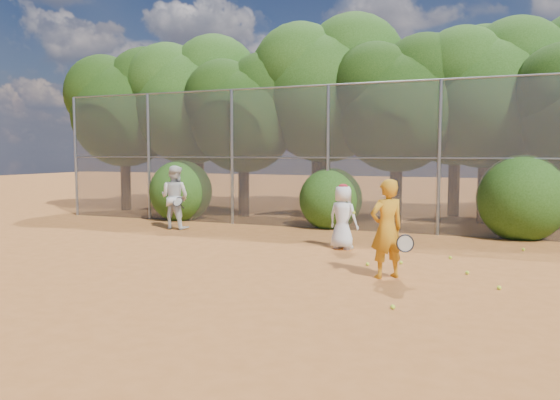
% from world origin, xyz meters
% --- Properties ---
extents(ground, '(80.00, 80.00, 0.00)m').
position_xyz_m(ground, '(0.00, 0.00, 0.00)').
color(ground, '#AB5E26').
rests_on(ground, ground).
extents(fence_back, '(20.05, 0.09, 4.03)m').
position_xyz_m(fence_back, '(-0.12, 6.00, 2.05)').
color(fence_back, gray).
rests_on(fence_back, ground).
extents(tree_0, '(4.38, 3.81, 6.00)m').
position_xyz_m(tree_0, '(-9.44, 8.04, 3.93)').
color(tree_0, black).
rests_on(tree_0, ground).
extents(tree_1, '(4.64, 4.03, 6.35)m').
position_xyz_m(tree_1, '(-6.94, 8.54, 4.16)').
color(tree_1, black).
rests_on(tree_1, ground).
extents(tree_2, '(3.99, 3.47, 5.47)m').
position_xyz_m(tree_2, '(-4.45, 7.83, 3.58)').
color(tree_2, black).
rests_on(tree_2, ground).
extents(tree_3, '(4.89, 4.26, 6.70)m').
position_xyz_m(tree_3, '(-1.94, 8.84, 4.40)').
color(tree_3, black).
rests_on(tree_3, ground).
extents(tree_4, '(4.19, 3.64, 5.73)m').
position_xyz_m(tree_4, '(0.55, 8.24, 3.76)').
color(tree_4, black).
rests_on(tree_4, ground).
extents(tree_5, '(4.51, 3.92, 6.17)m').
position_xyz_m(tree_5, '(3.06, 9.04, 4.05)').
color(tree_5, black).
rests_on(tree_5, ground).
extents(tree_9, '(4.83, 4.20, 6.62)m').
position_xyz_m(tree_9, '(-7.94, 10.84, 4.34)').
color(tree_9, black).
rests_on(tree_9, ground).
extents(tree_10, '(5.15, 4.48, 7.06)m').
position_xyz_m(tree_10, '(-2.93, 11.05, 4.63)').
color(tree_10, black).
rests_on(tree_10, ground).
extents(tree_11, '(4.64, 4.03, 6.35)m').
position_xyz_m(tree_11, '(2.06, 10.64, 4.16)').
color(tree_11, black).
rests_on(tree_11, ground).
extents(bush_0, '(2.00, 2.00, 2.00)m').
position_xyz_m(bush_0, '(-6.00, 6.30, 1.00)').
color(bush_0, '#214711').
rests_on(bush_0, ground).
extents(bush_1, '(1.80, 1.80, 1.80)m').
position_xyz_m(bush_1, '(-1.00, 6.30, 0.90)').
color(bush_1, '#214711').
rests_on(bush_1, ground).
extents(bush_2, '(2.20, 2.20, 2.20)m').
position_xyz_m(bush_2, '(4.00, 6.30, 1.10)').
color(bush_2, '#214711').
rests_on(bush_2, ground).
extents(player_yellow, '(0.87, 0.72, 1.70)m').
position_xyz_m(player_yellow, '(1.74, 0.64, 0.85)').
color(player_yellow, orange).
rests_on(player_yellow, ground).
extents(player_teen, '(0.79, 0.62, 1.46)m').
position_xyz_m(player_teen, '(0.28, 3.07, 0.72)').
color(player_teen, white).
rests_on(player_teen, ground).
extents(player_white, '(0.89, 0.74, 1.78)m').
position_xyz_m(player_white, '(-4.98, 4.38, 0.89)').
color(player_white, silver).
rests_on(player_white, ground).
extents(ball_0, '(0.07, 0.07, 0.07)m').
position_xyz_m(ball_0, '(3.55, 0.48, 0.03)').
color(ball_0, '#C3EB2A').
rests_on(ball_0, ground).
extents(ball_1, '(0.07, 0.07, 0.07)m').
position_xyz_m(ball_1, '(2.62, 2.76, 0.03)').
color(ball_1, '#C3EB2A').
rests_on(ball_1, ground).
extents(ball_2, '(0.07, 0.07, 0.07)m').
position_xyz_m(ball_2, '(2.21, -1.23, 0.03)').
color(ball_2, '#C3EB2A').
rests_on(ball_2, ground).
extents(ball_3, '(0.07, 0.07, 0.07)m').
position_xyz_m(ball_3, '(3.02, 1.42, 0.03)').
color(ball_3, '#C3EB2A').
rests_on(ball_3, ground).
extents(ball_4, '(0.07, 0.07, 0.07)m').
position_xyz_m(ball_4, '(1.22, 1.48, 0.03)').
color(ball_4, '#C3EB2A').
rests_on(ball_4, ground).
extents(ball_5, '(0.07, 0.07, 0.07)m').
position_xyz_m(ball_5, '(4.01, 4.33, 0.03)').
color(ball_5, '#C3EB2A').
rests_on(ball_5, ground).
extents(ball_6, '(0.07, 0.07, 0.07)m').
position_xyz_m(ball_6, '(1.78, 1.87, 0.03)').
color(ball_6, '#C3EB2A').
rests_on(ball_6, ground).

